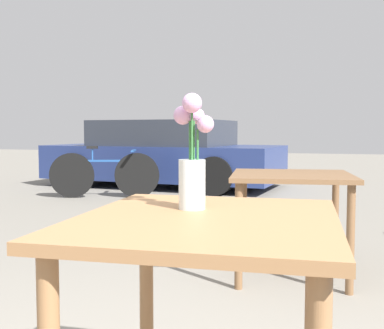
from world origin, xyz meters
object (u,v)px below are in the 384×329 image
flower_vase (192,164)px  bicycle (105,174)px  table_front (207,261)px  table_back (291,190)px  parked_car (164,155)px

flower_vase → bicycle: (-2.87, 4.99, -0.54)m
table_front → table_back: 2.00m
bicycle → parked_car: size_ratio=0.37×
parked_car → table_back: bearing=-60.7°
flower_vase → table_back: bearing=86.2°
table_front → bicycle: size_ratio=0.55×
table_front → flower_vase: 0.29m
flower_vase → bicycle: 5.78m
flower_vase → bicycle: flower_vase is taller
flower_vase → parked_car: bearing=111.0°
table_back → parked_car: (-2.68, 4.76, -0.03)m
table_back → table_front: bearing=-91.4°
bicycle → parked_car: 1.71m
bicycle → table_back: bearing=-46.0°
table_front → flower_vase: (-0.08, 0.11, 0.26)m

